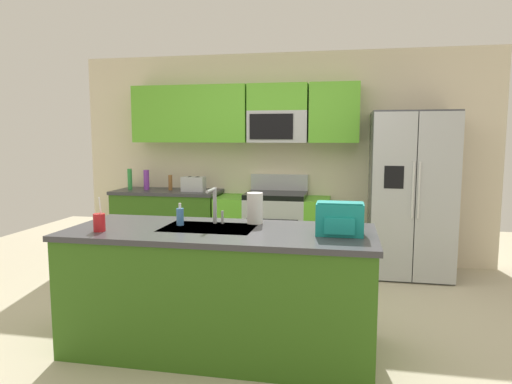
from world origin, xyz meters
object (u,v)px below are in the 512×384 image
at_px(pepper_mill, 170,183).
at_px(backpack, 340,218).
at_px(range_oven, 273,230).
at_px(paper_towel_roll, 255,208).
at_px(soap_dispenser, 180,216).
at_px(bottle_purple, 146,180).
at_px(toaster, 194,184).
at_px(sink_faucet, 214,202).
at_px(drink_cup_red, 99,222).
at_px(bottle_green, 130,179).
at_px(refrigerator, 411,194).

height_order(pepper_mill, backpack, backpack).
height_order(range_oven, paper_towel_roll, paper_towel_roll).
distance_m(range_oven, soap_dispenser, 2.27).
height_order(bottle_purple, backpack, bottle_purple).
bearing_deg(toaster, sink_faucet, -67.06).
relative_size(toaster, backpack, 0.87).
height_order(toaster, drink_cup_red, drink_cup_red).
bearing_deg(soap_dispenser, toaster, 106.08).
bearing_deg(pepper_mill, soap_dispenser, -66.71).
xyz_separation_m(range_oven, pepper_mill, (-1.31, -0.00, 0.55)).
relative_size(pepper_mill, paper_towel_roll, 0.80).
relative_size(range_oven, bottle_green, 5.09).
relative_size(refrigerator, sink_faucet, 6.56).
xyz_separation_m(toaster, drink_cup_red, (0.12, -2.44, -0.03)).
height_order(bottle_green, backpack, bottle_green).
bearing_deg(sink_faucet, refrigerator, 49.43).
distance_m(bottle_purple, sink_faucet, 2.57).
xyz_separation_m(refrigerator, sink_faucet, (-1.71, -2.00, 0.14)).
distance_m(refrigerator, bottle_green, 3.42).
distance_m(range_oven, drink_cup_red, 2.69).
height_order(range_oven, sink_faucet, sink_faucet).
distance_m(range_oven, refrigerator, 1.65).
xyz_separation_m(range_oven, bottle_green, (-1.84, -0.05, 0.59)).
bearing_deg(refrigerator, range_oven, 177.39).
distance_m(bottle_green, soap_dispenser, 2.58).
distance_m(refrigerator, bottle_purple, 3.22).
height_order(refrigerator, toaster, refrigerator).
height_order(drink_cup_red, soap_dispenser, drink_cup_red).
xyz_separation_m(bottle_green, drink_cup_red, (0.97, -2.45, -0.07)).
xyz_separation_m(refrigerator, drink_cup_red, (-2.44, -2.42, 0.04)).
distance_m(drink_cup_red, backpack, 1.70).
height_order(bottle_purple, sink_faucet, sink_faucet).
bearing_deg(backpack, range_oven, 109.72).
distance_m(toaster, backpack, 2.88).
relative_size(pepper_mill, sink_faucet, 0.68).
xyz_separation_m(bottle_purple, soap_dispenser, (1.26, -2.18, -0.06)).
xyz_separation_m(range_oven, backpack, (0.82, -2.29, 0.57)).
relative_size(bottle_green, sink_faucet, 0.95).
xyz_separation_m(drink_cup_red, paper_towel_roll, (1.03, 0.51, 0.05)).
relative_size(sink_faucet, paper_towel_roll, 1.17).
bearing_deg(paper_towel_roll, drink_cup_red, -153.75).
bearing_deg(pepper_mill, backpack, -47.04).
bearing_deg(soap_dispenser, bottle_purple, 120.03).
height_order(range_oven, toaster, range_oven).
bearing_deg(refrigerator, soap_dispenser, -132.99).
xyz_separation_m(drink_cup_red, backpack, (1.68, 0.20, 0.05)).
relative_size(bottle_purple, paper_towel_roll, 1.04).
height_order(bottle_green, soap_dispenser, bottle_green).
distance_m(range_oven, toaster, 1.13).
distance_m(refrigerator, paper_towel_roll, 2.38).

